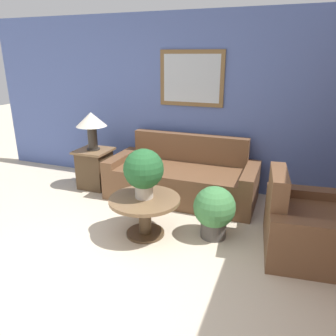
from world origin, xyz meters
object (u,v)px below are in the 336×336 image
coffee_table (145,208)px  table_lamp (91,122)px  potted_plant_floor (214,210)px  armchair (310,228)px  side_table (95,168)px  potted_plant_on_table (144,171)px  couch_main (182,178)px

coffee_table → table_lamp: 1.86m
potted_plant_floor → armchair: bearing=3.0°
coffee_table → side_table: 1.72m
armchair → potted_plant_floor: size_ratio=1.83×
potted_plant_on_table → couch_main: bearing=86.4°
potted_plant_on_table → side_table: bearing=142.2°
couch_main → side_table: size_ratio=3.45×
table_lamp → potted_plant_floor: size_ratio=0.94×
table_lamp → potted_plant_on_table: bearing=-37.8°
armchair → potted_plant_floor: (-1.01, -0.05, 0.05)m
armchair → table_lamp: 3.31m
potted_plant_floor → couch_main: bearing=126.4°
potted_plant_on_table → coffee_table: bearing=-59.3°
coffee_table → side_table: bearing=141.9°
couch_main → potted_plant_floor: (0.70, -0.94, 0.05)m
couch_main → coffee_table: couch_main is taller
side_table → coffee_table: bearing=-38.1°
armchair → potted_plant_on_table: 1.87m
armchair → potted_plant_floor: bearing=86.6°
couch_main → table_lamp: 1.61m
couch_main → potted_plant_on_table: bearing=-93.6°
table_lamp → potted_plant_on_table: table_lamp is taller
side_table → potted_plant_on_table: (1.34, -1.04, 0.47)m
couch_main → potted_plant_floor: couch_main is taller
couch_main → potted_plant_on_table: 1.26m
couch_main → table_lamp: bearing=-175.3°
side_table → table_lamp: size_ratio=1.07×
coffee_table → potted_plant_on_table: 0.45m
armchair → side_table: size_ratio=1.82×
armchair → coffee_table: bearing=93.0°
armchair → potted_plant_on_table: potted_plant_on_table is taller
side_table → armchair: bearing=-13.9°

